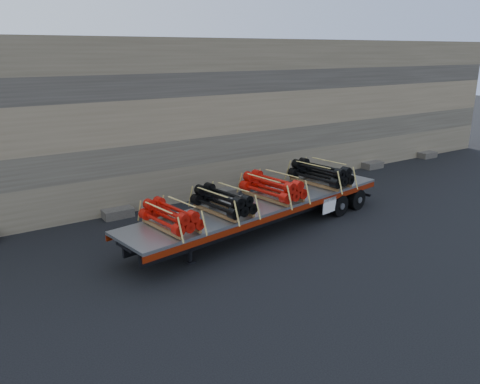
{
  "coord_description": "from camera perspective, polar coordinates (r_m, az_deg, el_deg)",
  "views": [
    {
      "loc": [
        -8.64,
        -12.94,
        6.51
      ],
      "look_at": [
        0.46,
        0.95,
        1.45
      ],
      "focal_mm": 35.0,
      "sensor_mm": 36.0,
      "label": 1
    }
  ],
  "objects": [
    {
      "name": "bundle_midfront",
      "position": [
        15.96,
        -2.09,
        -1.18
      ],
      "size": [
        1.46,
        2.4,
        0.8
      ],
      "primitive_type": null,
      "rotation": [
        0.0,
        0.0,
        0.16
      ],
      "color": "black",
      "rests_on": "trailer"
    },
    {
      "name": "rock_wall",
      "position": [
        21.49,
        -9.3,
        8.68
      ],
      "size": [
        44.0,
        3.0,
        7.0
      ],
      "primitive_type": "cube",
      "color": "#7A6B54",
      "rests_on": "ground"
    },
    {
      "name": "ground",
      "position": [
        16.87,
        0.45,
        -5.75
      ],
      "size": [
        120.0,
        120.0,
        0.0
      ],
      "primitive_type": "plane",
      "color": "black",
      "rests_on": "ground"
    },
    {
      "name": "bundle_midrear",
      "position": [
        17.54,
        3.98,
        0.56
      ],
      "size": [
        1.55,
        2.55,
        0.85
      ],
      "primitive_type": null,
      "rotation": [
        0.0,
        0.0,
        0.16
      ],
      "color": "#BB120A",
      "rests_on": "trailer"
    },
    {
      "name": "bundle_rear",
      "position": [
        19.63,
        9.78,
        2.18
      ],
      "size": [
        1.62,
        2.65,
        0.88
      ],
      "primitive_type": null,
      "rotation": [
        0.0,
        0.0,
        0.16
      ],
      "color": "black",
      "rests_on": "trailer"
    },
    {
      "name": "trailer",
      "position": [
        17.49,
        2.72,
        -2.9
      ],
      "size": [
        11.67,
        3.96,
        1.15
      ],
      "primitive_type": null,
      "rotation": [
        0.0,
        0.0,
        0.16
      ],
      "color": "#A1A4A9",
      "rests_on": "ground"
    },
    {
      "name": "bundle_front",
      "position": [
        14.76,
        -8.45,
        -3.0
      ],
      "size": [
        1.37,
        2.24,
        0.75
      ],
      "primitive_type": null,
      "rotation": [
        0.0,
        0.0,
        0.16
      ],
      "color": "#BB120A",
      "rests_on": "trailer"
    }
  ]
}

